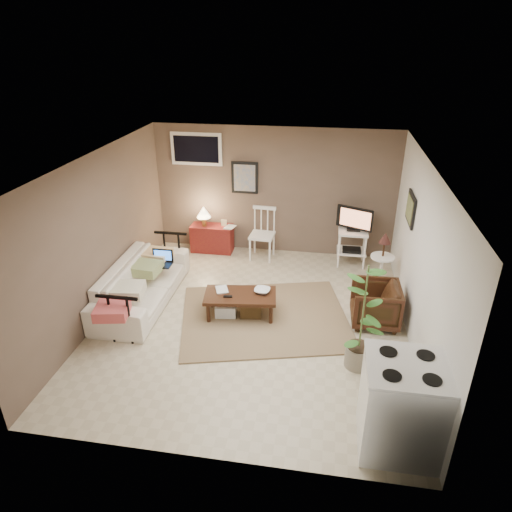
% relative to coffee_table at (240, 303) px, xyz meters
% --- Properties ---
extents(floor, '(5.00, 5.00, 0.00)m').
position_rel_coffee_table_xyz_m(floor, '(0.19, -0.09, -0.22)').
color(floor, '#C1B293').
rests_on(floor, ground).
extents(art_back, '(0.50, 0.03, 0.60)m').
position_rel_coffee_table_xyz_m(art_back, '(-0.36, 2.38, 1.23)').
color(art_back, black).
extents(art_right, '(0.03, 0.60, 0.45)m').
position_rel_coffee_table_xyz_m(art_right, '(2.42, 0.96, 1.30)').
color(art_right, black).
extents(window, '(0.96, 0.03, 0.60)m').
position_rel_coffee_table_xyz_m(window, '(-1.26, 2.38, 1.73)').
color(window, white).
extents(rug, '(2.86, 2.50, 0.02)m').
position_rel_coffee_table_xyz_m(rug, '(0.38, 0.00, -0.21)').
color(rug, '#7D6448').
rests_on(rug, floor).
extents(coffee_table, '(1.12, 0.67, 0.40)m').
position_rel_coffee_table_xyz_m(coffee_table, '(0.00, 0.00, 0.00)').
color(coffee_table, '#3B1A10').
rests_on(coffee_table, floor).
extents(sofa, '(0.65, 2.22, 0.87)m').
position_rel_coffee_table_xyz_m(sofa, '(-1.61, 0.18, 0.21)').
color(sofa, '#EFE2CE').
rests_on(sofa, floor).
extents(sofa_pillows, '(0.43, 2.11, 0.15)m').
position_rel_coffee_table_xyz_m(sofa_pillows, '(-1.55, -0.08, 0.31)').
color(sofa_pillows, beige).
rests_on(sofa_pillows, sofa).
extents(sofa_end_rails, '(0.60, 2.22, 0.75)m').
position_rel_coffee_table_xyz_m(sofa_end_rails, '(-1.48, 0.18, 0.15)').
color(sofa_end_rails, black).
rests_on(sofa_end_rails, floor).
extents(laptop, '(0.34, 0.25, 0.23)m').
position_rel_coffee_table_xyz_m(laptop, '(-1.39, 0.56, 0.34)').
color(laptop, black).
rests_on(laptop, sofa).
extents(red_console, '(0.80, 0.36, 0.93)m').
position_rel_coffee_table_xyz_m(red_console, '(-0.99, 2.17, 0.10)').
color(red_console, maroon).
rests_on(red_console, floor).
extents(spindle_chair, '(0.47, 0.47, 0.97)m').
position_rel_coffee_table_xyz_m(spindle_chair, '(0.03, 2.05, 0.23)').
color(spindle_chair, white).
rests_on(spindle_chair, floor).
extents(tv_stand, '(0.63, 0.43, 1.11)m').
position_rel_coffee_table_xyz_m(tv_stand, '(1.69, 2.03, 0.36)').
color(tv_stand, white).
rests_on(tv_stand, floor).
extents(side_table, '(0.38, 0.38, 1.03)m').
position_rel_coffee_table_xyz_m(side_table, '(2.14, 1.15, 0.41)').
color(side_table, white).
rests_on(side_table, floor).
extents(armchair, '(0.65, 0.69, 0.69)m').
position_rel_coffee_table_xyz_m(armchair, '(1.98, 0.15, 0.12)').
color(armchair, '#32180E').
rests_on(armchair, floor).
extents(potted_plant, '(0.37, 0.37, 1.48)m').
position_rel_coffee_table_xyz_m(potted_plant, '(1.71, -0.88, 0.56)').
color(potted_plant, gray).
rests_on(potted_plant, floor).
extents(stove, '(0.80, 0.74, 1.04)m').
position_rel_coffee_table_xyz_m(stove, '(2.06, -2.10, 0.30)').
color(stove, silver).
rests_on(stove, floor).
extents(bowl, '(0.24, 0.08, 0.23)m').
position_rel_coffee_table_xyz_m(bowl, '(0.32, 0.11, 0.27)').
color(bowl, '#3B1A10').
rests_on(bowl, coffee_table).
extents(book_table, '(0.17, 0.08, 0.24)m').
position_rel_coffee_table_xyz_m(book_table, '(-0.37, 0.05, 0.27)').
color(book_table, '#3B1A10').
rests_on(book_table, coffee_table).
extents(book_console, '(0.18, 0.07, 0.24)m').
position_rel_coffee_table_xyz_m(book_console, '(-0.69, 2.15, 0.43)').
color(book_console, '#3B1A10').
rests_on(book_console, red_console).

